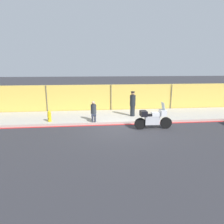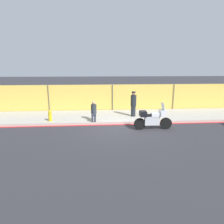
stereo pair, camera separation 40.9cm
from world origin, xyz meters
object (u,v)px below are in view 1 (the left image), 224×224
Objects in this scene: fire_hydrant at (49,116)px; motorcycle at (153,118)px; officer_standing at (133,104)px; person_seated_on_curb at (94,110)px.

motorcycle is at bearing -15.41° from fire_hydrant.
motorcycle is 6.32m from fire_hydrant.
fire_hydrant is (-5.43, -0.85, -0.53)m from officer_standing.
officer_standing is at bearing 104.53° from motorcycle.
fire_hydrant is (-2.74, 0.11, -0.35)m from person_seated_on_curb.
officer_standing is 2.45× the size of fire_hydrant.
fire_hydrant is at bearing 177.78° from person_seated_on_curb.
motorcycle is 2.64m from officer_standing.
person_seated_on_curb is (-2.69, -0.95, -0.18)m from officer_standing.
person_seated_on_curb is at bearing 154.76° from motorcycle.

